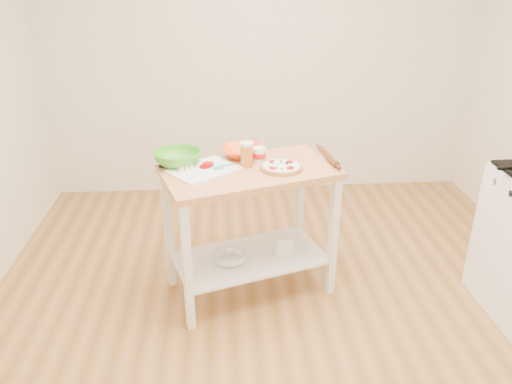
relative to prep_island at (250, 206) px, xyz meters
The scene contains 13 objects.
room_shell 0.90m from the prep_island, 66.81° to the right, with size 4.04×4.54×2.74m.
prep_island is the anchor object (origin of this frame).
pizza 0.34m from the prep_island, ahead, with size 0.26×0.26×0.04m.
cutting_board 0.39m from the prep_island, behind, with size 0.50×0.48×0.04m.
spatula 0.32m from the prep_island, behind, with size 0.14×0.10×0.01m.
knife 0.55m from the prep_island, behind, with size 0.26×0.11×0.01m.
orange_bowl 0.37m from the prep_island, 97.44° to the left, with size 0.27×0.27×0.07m, color #F65616.
green_bowl 0.55m from the prep_island, 167.32° to the left, with size 0.30×0.30×0.09m, color green.
beer_pint 0.34m from the prep_island, 107.19° to the left, with size 0.08×0.08×0.16m.
yogurt_tub 0.34m from the prep_island, 57.68° to the left, with size 0.08×0.08×0.18m.
rolling_pin 0.61m from the prep_island, 14.47° to the left, with size 0.04×0.04×0.34m, color #5C2F15.
shelf_glass_bowl 0.38m from the prep_island, 152.98° to the right, with size 0.23×0.23×0.07m, color silver.
shelf_bin 0.40m from the prep_island, 12.93° to the left, with size 0.12×0.12×0.12m, color white.
Camera 1 is at (-0.38, -2.39, 2.07)m, focal length 35.00 mm.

